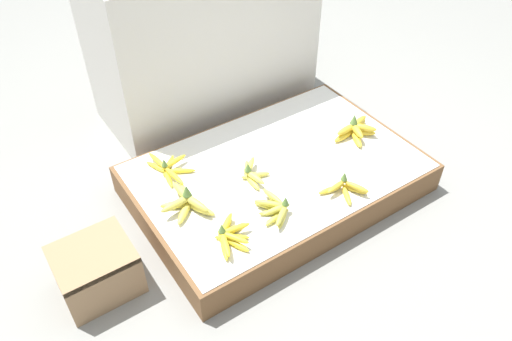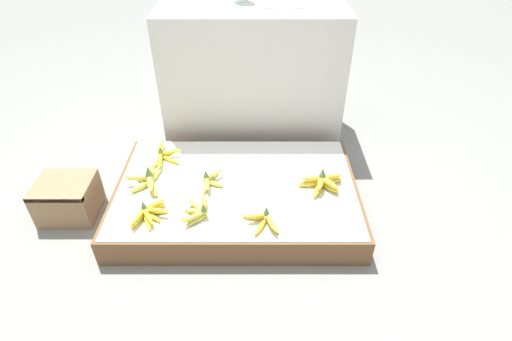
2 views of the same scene
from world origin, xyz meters
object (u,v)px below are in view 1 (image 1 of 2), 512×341
at_px(wooden_crate, 97,270).
at_px(banana_bunch_middle_right, 356,129).
at_px(banana_bunch_front_midleft, 276,209).
at_px(banana_bunch_back_left, 168,168).
at_px(banana_bunch_middle_midleft, 251,173).
at_px(banana_bunch_front_left, 229,236).
at_px(banana_bunch_front_midright, 345,188).
at_px(banana_bunch_middle_left, 186,202).

height_order(wooden_crate, banana_bunch_middle_right, banana_bunch_middle_right).
bearing_deg(banana_bunch_front_midleft, banana_bunch_back_left, 117.93).
bearing_deg(banana_bunch_middle_midleft, banana_bunch_front_midleft, -98.58).
bearing_deg(banana_bunch_front_left, banana_bunch_middle_midleft, 43.13).
bearing_deg(banana_bunch_front_midright, banana_bunch_middle_right, 41.44).
xyz_separation_m(wooden_crate, banana_bunch_back_left, (0.45, 0.30, 0.07)).
height_order(banana_bunch_front_left, banana_bunch_front_midright, banana_bunch_front_midright).
distance_m(banana_bunch_middle_left, banana_bunch_middle_midleft, 0.32).
bearing_deg(banana_bunch_middle_right, wooden_crate, -178.43).
relative_size(wooden_crate, banana_bunch_front_midleft, 1.34).
distance_m(banana_bunch_front_left, banana_bunch_front_midright, 0.54).
relative_size(wooden_crate, banana_bunch_back_left, 1.04).
height_order(banana_bunch_front_midright, banana_bunch_back_left, banana_bunch_front_midright).
height_order(banana_bunch_front_midleft, banana_bunch_back_left, banana_bunch_front_midleft).
distance_m(banana_bunch_front_midleft, banana_bunch_middle_left, 0.37).
bearing_deg(wooden_crate, banana_bunch_front_left, -21.66).
distance_m(banana_bunch_front_left, banana_bunch_back_left, 0.48).
distance_m(banana_bunch_middle_left, banana_bunch_middle_right, 0.90).
bearing_deg(banana_bunch_front_left, banana_bunch_front_midright, -5.31).
bearing_deg(wooden_crate, banana_bunch_middle_left, 7.93).
bearing_deg(banana_bunch_middle_left, banana_bunch_front_left, -77.37).
relative_size(banana_bunch_front_left, banana_bunch_middle_midleft, 0.99).
xyz_separation_m(banana_bunch_middle_midleft, banana_bunch_middle_right, (0.58, -0.03, 0.01)).
distance_m(banana_bunch_middle_left, banana_bunch_back_left, 0.24).
relative_size(banana_bunch_front_midright, banana_bunch_middle_right, 0.75).
bearing_deg(banana_bunch_front_left, banana_bunch_front_midleft, 3.99).
xyz_separation_m(wooden_crate, banana_bunch_middle_midleft, (0.74, 0.06, 0.07)).
relative_size(wooden_crate, banana_bunch_middle_midleft, 1.40).
bearing_deg(banana_bunch_front_midright, banana_bunch_back_left, 136.24).
bearing_deg(banana_bunch_back_left, banana_bunch_middle_midleft, -39.71).
bearing_deg(banana_bunch_middle_midleft, banana_bunch_front_midright, -47.44).
bearing_deg(wooden_crate, banana_bunch_front_midright, -13.21).
distance_m(wooden_crate, banana_bunch_middle_midleft, 0.74).
distance_m(banana_bunch_front_midleft, banana_bunch_middle_midleft, 0.23).
bearing_deg(banana_bunch_back_left, banana_bunch_front_left, -87.92).
bearing_deg(banana_bunch_middle_right, banana_bunch_back_left, 163.30).
relative_size(wooden_crate, banana_bunch_front_left, 1.41).
relative_size(banana_bunch_front_midright, banana_bunch_back_left, 0.67).
xyz_separation_m(banana_bunch_front_midright, banana_bunch_middle_midleft, (-0.27, 0.30, 0.00)).
height_order(wooden_crate, banana_bunch_middle_left, banana_bunch_middle_left).
xyz_separation_m(banana_bunch_middle_midleft, banana_bunch_back_left, (-0.28, 0.23, -0.00)).
relative_size(banana_bunch_front_midleft, banana_bunch_middle_midleft, 1.04).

